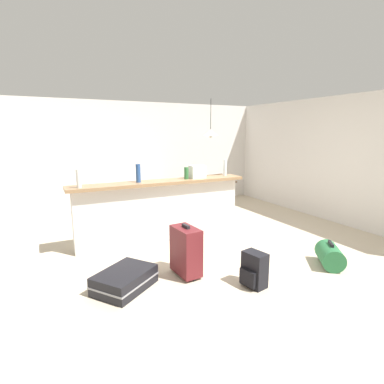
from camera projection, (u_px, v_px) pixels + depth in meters
The scene contains 18 objects.
ground_plane at pixel (202, 246), 4.99m from camera, with size 13.00×13.00×0.05m, color beige.
wall_back at pixel (143, 155), 7.42m from camera, with size 6.60×0.10×2.50m, color silver.
wall_right at pixel (325, 159), 6.35m from camera, with size 0.10×6.00×2.50m, color silver.
partition_half_wall at pixel (162, 212), 5.11m from camera, with size 2.80×0.20×0.97m, color silver.
bar_countertop at pixel (161, 182), 5.01m from camera, with size 2.96×0.40×0.05m, color #93704C.
bottle_white at pixel (79, 179), 4.34m from camera, with size 0.07×0.07×0.27m, color silver.
bottle_blue at pixel (138, 173), 4.82m from camera, with size 0.07×0.07×0.29m, color #284C89.
bottle_green at pixel (186, 173), 5.17m from camera, with size 0.07×0.07×0.20m, color #2D6B38.
bottle_clear at pixel (225, 168), 5.57m from camera, with size 0.06×0.06×0.29m, color silver.
grocery_bag at pixel (197, 172), 5.28m from camera, with size 0.26×0.18×0.22m, color silver.
dining_table at pixel (206, 184), 6.87m from camera, with size 1.10×0.80×0.74m.
dining_chair_near_partition at pixel (218, 194), 6.41m from camera, with size 0.46×0.46×0.93m.
dining_chair_far_side at pixel (195, 186), 7.37m from camera, with size 0.40×0.40×0.93m.
pendant_lamp at pixel (211, 133), 6.64m from camera, with size 0.34×0.34×0.83m.
suitcase_flat_black at pixel (125, 280), 3.56m from camera, with size 0.87×0.81×0.22m.
duffel_bag_green at pixel (330, 255), 4.16m from camera, with size 0.53×0.56×0.34m.
suitcase_upright_maroon at pixel (186, 251), 3.86m from camera, with size 0.27×0.46×0.67m.
backpack_black at pixel (254, 270), 3.60m from camera, with size 0.29×0.31×0.42m.
Camera 1 is at (-2.27, -4.15, 1.80)m, focal length 28.63 mm.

